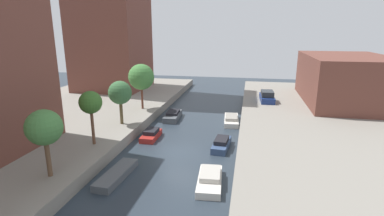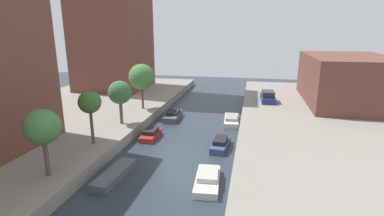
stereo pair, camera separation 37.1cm
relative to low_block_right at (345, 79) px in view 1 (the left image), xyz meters
name	(u,v)px [view 1 (the left image)]	position (x,y,z in m)	size (l,w,h in m)	color
ground_plane	(179,152)	(-18.00, -18.13, -4.06)	(84.00, 84.00, 0.00)	#28333D
quay_left	(27,135)	(-33.00, -18.13, -3.56)	(20.00, 64.00, 1.00)	gray
quay_right	(368,162)	(-3.00, -18.13, -3.56)	(20.00, 64.00, 1.00)	gray
low_block_right	(345,79)	(0.00, 0.00, 0.00)	(10.00, 15.85, 6.11)	brown
street_tree_1	(44,128)	(-24.91, -25.70, 0.28)	(2.31, 2.31, 4.53)	brown
street_tree_2	(91,103)	(-24.91, -19.99, 0.50)	(1.87, 1.87, 4.55)	brown
street_tree_3	(120,93)	(-24.91, -14.37, 0.16)	(2.35, 2.35, 4.43)	brown
street_tree_4	(141,77)	(-24.91, -8.34, 0.82)	(3.07, 3.07, 5.43)	brown
parked_car	(267,97)	(-9.87, -1.54, -2.45)	(1.97, 4.33, 1.45)	navy
moored_boat_left_2	(117,175)	(-21.34, -23.43, -3.79)	(1.59, 4.64, 0.54)	#4C5156
moored_boat_left_3	(151,135)	(-21.49, -15.30, -3.68)	(1.37, 3.19, 0.90)	maroon
moored_boat_left_4	(173,116)	(-21.04, -8.60, -3.65)	(1.73, 4.27, 0.93)	#4C5156
moored_boat_right_2	(210,179)	(-14.64, -22.99, -3.70)	(1.90, 4.13, 0.85)	beige
moored_boat_right_3	(221,144)	(-14.47, -16.45, -3.65)	(1.55, 3.70, 0.96)	#33476B
moored_boat_right_4	(231,120)	(-14.10, -8.75, -3.69)	(1.86, 4.63, 0.87)	beige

